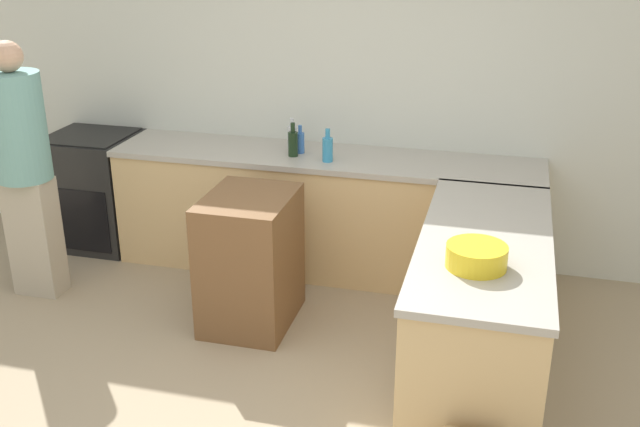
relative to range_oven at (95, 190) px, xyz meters
name	(u,v)px	position (x,y,z in m)	size (l,w,h in m)	color
wall_back	(336,79)	(1.87, 0.34, 0.91)	(8.00, 0.06, 2.70)	silver
counter_back	(324,212)	(1.87, 0.00, 0.00)	(3.07, 0.65, 0.88)	#D6B27A
counter_peninsula	(479,310)	(3.06, -1.19, 0.00)	(0.69, 1.78, 0.88)	#D6B27A
range_oven	(95,190)	(0.00, 0.00, 0.00)	(0.66, 0.63, 0.89)	black
island_table	(250,260)	(1.61, -0.88, -0.01)	(0.53, 0.67, 0.86)	brown
mixing_bowl	(476,256)	(3.03, -1.56, 0.49)	(0.30, 0.30, 0.11)	yellow
wine_bottle_dark	(293,143)	(1.66, -0.08, 0.53)	(0.07, 0.07, 0.24)	black
dish_soap_bottle	(328,149)	(1.93, -0.14, 0.53)	(0.07, 0.07, 0.23)	#338CBF
vinegar_bottle_clear	(292,137)	(1.61, 0.09, 0.53)	(0.07, 0.07, 0.23)	silver
water_bottle_blue	(300,142)	(1.69, 0.01, 0.52)	(0.06, 0.06, 0.20)	#386BB7
person_by_range	(24,163)	(0.05, -0.88, 0.50)	(0.36, 0.36, 1.75)	#ADA38E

